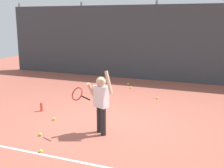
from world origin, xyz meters
TOP-DOWN VIEW (x-y plane):
  - ground_plane at (0.00, 0.00)m, footprint 20.00×20.00m
  - court_line_baseline at (0.00, -1.96)m, footprint 9.00×0.05m
  - back_fence_windscreen at (0.00, 5.01)m, footprint 12.86×0.08m
  - fence_post_0 at (-6.28, 5.07)m, footprint 0.09×0.09m
  - fence_post_1 at (-3.14, 5.07)m, footprint 0.09×0.09m
  - fence_post_2 at (0.00, 5.07)m, footprint 0.09×0.09m
  - tennis_player at (0.26, -0.70)m, footprint 0.86×0.56m
  - water_bottle at (-1.77, 0.10)m, footprint 0.07×0.07m
  - tennis_ball_1 at (-0.37, -1.91)m, footprint 0.07×0.07m
  - tennis_ball_2 at (-1.09, -0.36)m, footprint 0.07×0.07m
  - tennis_ball_3 at (-0.40, 3.34)m, footprint 0.07×0.07m
  - tennis_ball_4 at (-0.83, -1.27)m, footprint 0.07×0.07m
  - tennis_ball_5 at (-0.66, 3.82)m, footprint 0.07×0.07m
  - tennis_ball_7 at (0.76, 2.36)m, footprint 0.07×0.07m

SIDE VIEW (x-z plane):
  - ground_plane at x=0.00m, z-range 0.00..0.00m
  - court_line_baseline at x=0.00m, z-range 0.00..0.00m
  - tennis_ball_1 at x=-0.37m, z-range 0.00..0.07m
  - tennis_ball_2 at x=-1.09m, z-range 0.00..0.07m
  - tennis_ball_3 at x=-0.40m, z-range 0.00..0.07m
  - tennis_ball_4 at x=-0.83m, z-range 0.00..0.07m
  - tennis_ball_5 at x=-0.66m, z-range 0.00..0.07m
  - tennis_ball_7 at x=0.76m, z-range 0.00..0.07m
  - water_bottle at x=-1.77m, z-range 0.00..0.22m
  - tennis_player at x=0.26m, z-range 0.05..1.40m
  - back_fence_windscreen at x=0.00m, z-range 0.00..2.86m
  - fence_post_0 at x=-6.28m, z-range 0.00..3.01m
  - fence_post_1 at x=-3.14m, z-range 0.00..3.01m
  - fence_post_2 at x=0.00m, z-range 0.00..3.01m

